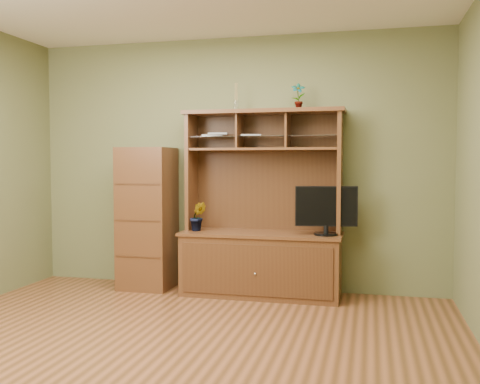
% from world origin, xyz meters
% --- Properties ---
extents(room, '(4.54, 4.04, 2.74)m').
position_xyz_m(room, '(0.00, 0.00, 1.35)').
color(room, '#533217').
rests_on(room, ground).
extents(media_hutch, '(1.66, 0.61, 1.90)m').
position_xyz_m(media_hutch, '(0.36, 1.73, 0.52)').
color(media_hutch, '#4B2C15').
rests_on(media_hutch, room).
extents(monitor, '(0.61, 0.23, 0.48)m').
position_xyz_m(monitor, '(1.02, 1.64, 0.90)').
color(monitor, black).
rests_on(monitor, media_hutch).
extents(orchid_plant, '(0.19, 0.17, 0.30)m').
position_xyz_m(orchid_plant, '(-0.30, 1.65, 0.80)').
color(orchid_plant, '#28531C').
rests_on(orchid_plant, media_hutch).
extents(top_plant, '(0.15, 0.11, 0.27)m').
position_xyz_m(top_plant, '(0.72, 1.80, 2.03)').
color(top_plant, '#2B6222').
rests_on(top_plant, media_hutch).
extents(reed_diffuser, '(0.06, 0.06, 0.29)m').
position_xyz_m(reed_diffuser, '(0.07, 1.80, 2.01)').
color(reed_diffuser, silver).
rests_on(reed_diffuser, media_hutch).
extents(magazines, '(0.67, 0.22, 0.04)m').
position_xyz_m(magazines, '(-0.04, 1.80, 1.65)').
color(magazines, '#AEAEB3').
rests_on(magazines, media_hutch).
extents(side_cabinet, '(0.54, 0.50, 1.52)m').
position_xyz_m(side_cabinet, '(-0.91, 1.74, 0.76)').
color(side_cabinet, '#4B2C15').
rests_on(side_cabinet, room).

